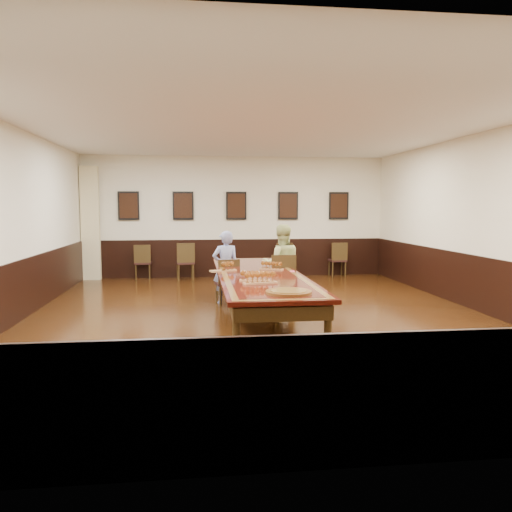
{
  "coord_description": "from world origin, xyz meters",
  "views": [
    {
      "loc": [
        -1.05,
        -8.34,
        1.9
      ],
      "look_at": [
        0.0,
        0.5,
        1.0
      ],
      "focal_mm": 35.0,
      "sensor_mm": 36.0,
      "label": 1
    }
  ],
  "objects": [
    {
      "name": "red_plate_grp",
      "position": [
        0.07,
        -0.19,
        0.76
      ],
      "size": [
        0.22,
        0.22,
        0.03
      ],
      "color": "red",
      "rests_on": "conference_table"
    },
    {
      "name": "spare_chair_b",
      "position": [
        -1.36,
        4.5,
        0.48
      ],
      "size": [
        0.5,
        0.54,
        0.96
      ],
      "primitive_type": null,
      "rotation": [
        0.0,
        0.0,
        3.26
      ],
      "color": "black",
      "rests_on": "floor"
    },
    {
      "name": "spare_chair_a",
      "position": [
        -2.45,
        4.81,
        0.45
      ],
      "size": [
        0.42,
        0.46,
        0.9
      ],
      "primitive_type": null,
      "rotation": [
        0.0,
        0.0,
        3.14
      ],
      "color": "black",
      "rests_on": "floor"
    },
    {
      "name": "flight_b",
      "position": [
        0.27,
        0.43,
        0.82
      ],
      "size": [
        0.43,
        0.31,
        0.16
      ],
      "color": "#A27244",
      "rests_on": "conference_table"
    },
    {
      "name": "conference_table",
      "position": [
        0.0,
        0.0,
        0.61
      ],
      "size": [
        1.4,
        5.0,
        0.76
      ],
      "color": "black",
      "rests_on": "floor"
    },
    {
      "name": "chair_man",
      "position": [
        -0.49,
        1.17,
        0.44
      ],
      "size": [
        0.49,
        0.52,
        0.89
      ],
      "primitive_type": null,
      "rotation": [
        0.0,
        0.0,
        3.31
      ],
      "color": "black",
      "rests_on": "floor"
    },
    {
      "name": "pink_phone",
      "position": [
        0.6,
        0.16,
        0.76
      ],
      "size": [
        0.09,
        0.16,
        0.01
      ],
      "primitive_type": "cube",
      "rotation": [
        0.0,
        0.0,
        -0.11
      ],
      "color": "#E84D75",
      "rests_on": "conference_table"
    },
    {
      "name": "floor",
      "position": [
        0.0,
        0.0,
        -0.01
      ],
      "size": [
        8.0,
        10.0,
        0.02
      ],
      "primitive_type": "cube",
      "color": "black",
      "rests_on": "ground"
    },
    {
      "name": "wall_right",
      "position": [
        4.01,
        0.0,
        1.6
      ],
      "size": [
        0.02,
        10.0,
        3.2
      ],
      "primitive_type": "cube",
      "color": "#F0E8C9",
      "rests_on": "floor"
    },
    {
      "name": "ceiling",
      "position": [
        0.0,
        0.0,
        3.21
      ],
      "size": [
        8.0,
        10.0,
        0.02
      ],
      "primitive_type": "cube",
      "color": "white",
      "rests_on": "floor"
    },
    {
      "name": "person_man",
      "position": [
        -0.5,
        1.26,
        0.71
      ],
      "size": [
        0.57,
        0.42,
        1.42
      ],
      "primitive_type": "imported",
      "rotation": [
        0.0,
        0.0,
        3.31
      ],
      "color": "#4558AE",
      "rests_on": "floor"
    },
    {
      "name": "spare_chair_c",
      "position": [
        1.23,
        4.73,
        0.46
      ],
      "size": [
        0.46,
        0.5,
        0.92
      ],
      "primitive_type": null,
      "rotation": [
        0.0,
        0.0,
        3.2
      ],
      "color": "black",
      "rests_on": "floor"
    },
    {
      "name": "curtain",
      "position": [
        -3.75,
        4.82,
        1.45
      ],
      "size": [
        0.45,
        0.18,
        2.9
      ],
      "primitive_type": "cube",
      "color": "beige",
      "rests_on": "floor"
    },
    {
      "name": "wall_back",
      "position": [
        0.0,
        5.01,
        1.6
      ],
      "size": [
        8.0,
        0.02,
        3.2
      ],
      "primitive_type": "cube",
      "color": "#F0E8C9",
      "rests_on": "floor"
    },
    {
      "name": "wall_left",
      "position": [
        -4.01,
        0.0,
        1.6
      ],
      "size": [
        0.02,
        10.0,
        3.2
      ],
      "primitive_type": "cube",
      "color": "#F0E8C9",
      "rests_on": "floor"
    },
    {
      "name": "chair_woman",
      "position": [
        0.56,
        0.96,
        0.49
      ],
      "size": [
        0.48,
        0.52,
        0.99
      ],
      "primitive_type": null,
      "rotation": [
        0.0,
        0.0,
        3.11
      ],
      "color": "black",
      "rests_on": "floor"
    },
    {
      "name": "spare_chair_d",
      "position": [
        2.72,
        4.73,
        0.46
      ],
      "size": [
        0.43,
        0.47,
        0.92
      ],
      "primitive_type": null,
      "rotation": [
        0.0,
        0.0,
        3.14
      ],
      "color": "black",
      "rests_on": "floor"
    },
    {
      "name": "posters",
      "position": [
        0.0,
        4.94,
        1.9
      ],
      "size": [
        6.14,
        0.04,
        0.74
      ],
      "color": "black",
      "rests_on": "wall_back"
    },
    {
      "name": "flight_d",
      "position": [
        -0.13,
        -1.14,
        0.84
      ],
      "size": [
        0.52,
        0.26,
        0.19
      ],
      "color": "#A27244",
      "rests_on": "conference_table"
    },
    {
      "name": "carved_platter",
      "position": [
        0.14,
        -1.99,
        0.77
      ],
      "size": [
        0.62,
        0.62,
        0.05
      ],
      "color": "#4F2C0F",
      "rests_on": "conference_table"
    },
    {
      "name": "wainscoting",
      "position": [
        0.0,
        0.0,
        0.5
      ],
      "size": [
        8.0,
        10.0,
        1.0
      ],
      "color": "black",
      "rests_on": "floor"
    },
    {
      "name": "flight_c",
      "position": [
        -0.19,
        -0.89,
        0.83
      ],
      "size": [
        0.48,
        0.22,
        0.17
      ],
      "color": "#A27244",
      "rests_on": "conference_table"
    },
    {
      "name": "flight_a",
      "position": [
        -0.57,
        0.33,
        0.83
      ],
      "size": [
        0.49,
        0.28,
        0.17
      ],
      "color": "#A27244",
      "rests_on": "conference_table"
    },
    {
      "name": "person_woman",
      "position": [
        0.56,
        1.06,
        0.77
      ],
      "size": [
        0.78,
        0.62,
        1.54
      ],
      "primitive_type": "imported",
      "rotation": [
        0.0,
        0.0,
        3.11
      ],
      "color": "#D0DA88",
      "rests_on": "floor"
    },
    {
      "name": "wall_front",
      "position": [
        0.0,
        -5.01,
        1.6
      ],
      "size": [
        8.0,
        0.02,
        3.2
      ],
      "primitive_type": "cube",
      "color": "#F0E8C9",
      "rests_on": "floor"
    }
  ]
}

